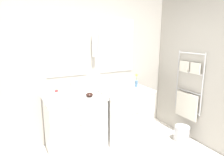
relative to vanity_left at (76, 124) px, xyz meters
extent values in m
cube|color=#B2ADA3|center=(0.04, 0.39, 0.86)|extent=(5.37, 0.06, 2.60)
cube|color=silver|center=(0.00, 0.35, 1.18)|extent=(0.68, 0.02, 0.93)
cube|color=#B2BCBA|center=(0.00, 0.34, 1.18)|extent=(0.61, 0.01, 0.86)
cube|color=silver|center=(0.92, 0.35, 1.18)|extent=(0.68, 0.02, 0.93)
cube|color=#B2BCBA|center=(0.92, 0.34, 1.18)|extent=(0.61, 0.01, 0.86)
cylinder|color=white|center=(0.46, 0.30, 1.18)|extent=(0.08, 0.08, 0.33)
cube|color=silver|center=(0.46, 0.35, 1.18)|extent=(0.05, 0.02, 0.08)
cube|color=#B2ADA3|center=(1.96, -0.58, 0.86)|extent=(0.06, 3.55, 2.60)
cylinder|color=silver|center=(1.90, -0.75, 0.57)|extent=(0.02, 0.02, 1.06)
cylinder|color=silver|center=(1.90, -0.21, 0.57)|extent=(0.02, 0.02, 1.06)
cylinder|color=silver|center=(1.90, -0.48, 1.06)|extent=(0.02, 0.54, 0.02)
cylinder|color=silver|center=(1.90, -0.48, 0.73)|extent=(0.02, 0.54, 0.02)
cylinder|color=silver|center=(1.90, -0.48, 0.40)|extent=(0.02, 0.54, 0.02)
cylinder|color=silver|center=(1.90, -0.48, 0.07)|extent=(0.02, 0.54, 0.02)
cube|color=silver|center=(1.88, -0.48, 0.14)|extent=(0.04, 0.45, 0.45)
cube|color=silver|center=(1.88, -0.60, 0.82)|extent=(0.04, 0.18, 0.18)
cube|color=silver|center=(1.88, -0.36, 0.82)|extent=(0.04, 0.18, 0.18)
cube|color=white|center=(0.00, 0.04, -0.02)|extent=(0.87, 0.59, 0.83)
ellipsoid|color=white|center=(0.00, -0.25, -0.02)|extent=(0.80, 0.13, 0.70)
cube|color=white|center=(0.00, 0.04, 0.41)|extent=(0.90, 0.62, 0.04)
ellipsoid|color=white|center=(0.00, 0.01, 0.38)|extent=(0.33, 0.29, 0.10)
cylinder|color=silver|center=(0.00, -0.33, 0.14)|extent=(0.24, 0.01, 0.01)
cylinder|color=silver|center=(0.00, -0.33, -0.12)|extent=(0.24, 0.01, 0.01)
cube|color=white|center=(0.92, 0.04, -0.02)|extent=(0.87, 0.59, 0.83)
ellipsoid|color=white|center=(0.92, -0.25, -0.02)|extent=(0.80, 0.13, 0.70)
cube|color=white|center=(0.92, 0.04, 0.41)|extent=(0.90, 0.62, 0.04)
ellipsoid|color=white|center=(0.92, 0.01, 0.38)|extent=(0.33, 0.29, 0.10)
cylinder|color=silver|center=(0.92, -0.33, 0.14)|extent=(0.24, 0.01, 0.01)
cylinder|color=silver|center=(0.92, -0.33, -0.12)|extent=(0.24, 0.01, 0.01)
cylinder|color=silver|center=(0.00, 0.20, 0.53)|extent=(0.02, 0.02, 0.21)
cylinder|color=silver|center=(0.00, 0.15, 0.63)|extent=(0.02, 0.11, 0.02)
cylinder|color=silver|center=(-0.07, 0.20, 0.45)|extent=(0.03, 0.03, 0.04)
cylinder|color=silver|center=(0.07, 0.20, 0.45)|extent=(0.03, 0.03, 0.04)
cylinder|color=silver|center=(0.92, 0.20, 0.53)|extent=(0.02, 0.02, 0.21)
cylinder|color=silver|center=(0.92, 0.15, 0.63)|extent=(0.02, 0.11, 0.02)
cylinder|color=silver|center=(0.85, 0.20, 0.45)|extent=(0.03, 0.03, 0.04)
cylinder|color=silver|center=(0.99, 0.20, 0.45)|extent=(0.03, 0.03, 0.04)
cylinder|color=silver|center=(-0.28, -0.06, 0.50)|extent=(0.07, 0.07, 0.15)
cylinder|color=red|center=(-0.28, -0.06, 0.59)|extent=(0.05, 0.05, 0.02)
ellipsoid|color=black|center=(0.22, -0.06, 0.46)|extent=(0.11, 0.11, 0.07)
cylinder|color=teal|center=(1.21, 0.12, 0.49)|extent=(0.05, 0.05, 0.12)
cylinder|color=#477238|center=(1.21, 0.12, 0.60)|extent=(0.01, 0.01, 0.11)
sphere|color=#E5BF47|center=(1.21, 0.12, 0.65)|extent=(0.05, 0.05, 0.05)
cube|color=white|center=(0.69, -0.12, 0.44)|extent=(0.08, 0.06, 0.02)
ellipsoid|color=#F2E5CC|center=(0.69, -0.12, 0.46)|extent=(0.05, 0.03, 0.02)
cylinder|color=#B7B7BC|center=(1.70, -0.59, -0.31)|extent=(0.25, 0.25, 0.27)
torus|color=#B7B7BC|center=(1.70, -0.59, -0.18)|extent=(0.25, 0.25, 0.01)
camera|label=1|loc=(-0.84, -2.84, 1.36)|focal=32.00mm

